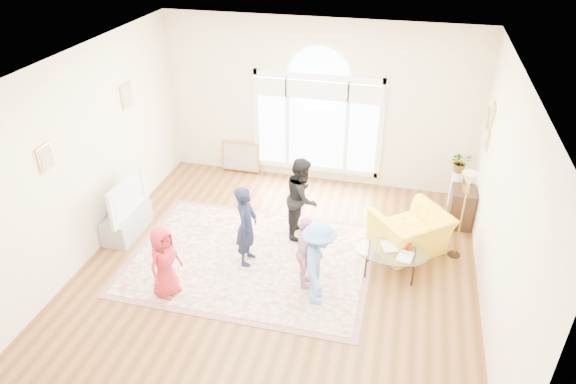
% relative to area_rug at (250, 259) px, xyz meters
% --- Properties ---
extents(ground, '(6.00, 6.00, 0.00)m').
position_rel_area_rug_xyz_m(ground, '(0.49, -0.08, -0.01)').
color(ground, '#583616').
rests_on(ground, ground).
extents(room_shell, '(6.00, 6.00, 6.00)m').
position_rel_area_rug_xyz_m(room_shell, '(0.50, 2.75, 1.56)').
color(room_shell, beige).
rests_on(room_shell, ground).
extents(area_rug, '(3.60, 2.60, 0.02)m').
position_rel_area_rug_xyz_m(area_rug, '(0.00, 0.00, 0.00)').
color(area_rug, beige).
rests_on(area_rug, ground).
extents(rug_border, '(3.80, 2.80, 0.01)m').
position_rel_area_rug_xyz_m(rug_border, '(-0.00, 0.00, -0.00)').
color(rug_border, '#905D5B').
rests_on(rug_border, ground).
extents(tv_console, '(0.45, 1.00, 0.42)m').
position_rel_area_rug_xyz_m(tv_console, '(-2.26, 0.22, 0.20)').
color(tv_console, '#96989E').
rests_on(tv_console, ground).
extents(television, '(0.18, 1.16, 0.67)m').
position_rel_area_rug_xyz_m(television, '(-2.26, 0.22, 0.74)').
color(television, black).
rests_on(television, tv_console).
extents(coffee_table, '(1.11, 0.72, 0.54)m').
position_rel_area_rug_xyz_m(coffee_table, '(2.18, 0.19, 0.39)').
color(coffee_table, silver).
rests_on(coffee_table, ground).
extents(armchair, '(1.45, 1.43, 0.71)m').
position_rel_area_rug_xyz_m(armchair, '(2.43, 0.85, 0.34)').
color(armchair, yellow).
rests_on(armchair, ground).
extents(side_cabinet, '(0.40, 0.50, 0.70)m').
position_rel_area_rug_xyz_m(side_cabinet, '(3.27, 1.85, 0.34)').
color(side_cabinet, black).
rests_on(side_cabinet, ground).
extents(floor_lamp, '(0.32, 0.32, 1.51)m').
position_rel_area_rug_xyz_m(floor_lamp, '(3.16, 0.90, 1.27)').
color(floor_lamp, black).
rests_on(floor_lamp, ground).
extents(plant_pedestal, '(0.20, 0.20, 0.70)m').
position_rel_area_rug_xyz_m(plant_pedestal, '(3.19, 2.51, 0.34)').
color(plant_pedestal, white).
rests_on(plant_pedestal, ground).
extents(potted_plant, '(0.43, 0.40, 0.40)m').
position_rel_area_rug_xyz_m(potted_plant, '(3.19, 2.51, 0.89)').
color(potted_plant, '#33722D').
rests_on(potted_plant, plant_pedestal).
extents(leaning_picture, '(0.80, 0.14, 0.62)m').
position_rel_area_rug_xyz_m(leaning_picture, '(-1.08, 2.82, -0.01)').
color(leaning_picture, tan).
rests_on(leaning_picture, ground).
extents(child_red, '(0.50, 0.63, 1.12)m').
position_rel_area_rug_xyz_m(child_red, '(-0.92, -1.05, 0.57)').
color(child_red, '#AE222D').
rests_on(child_red, area_rug).
extents(child_navy, '(0.33, 0.49, 1.33)m').
position_rel_area_rug_xyz_m(child_navy, '(-0.02, -0.06, 0.68)').
color(child_navy, '#141A34').
rests_on(child_navy, area_rug).
extents(child_black, '(0.56, 0.71, 1.41)m').
position_rel_area_rug_xyz_m(child_black, '(0.64, 0.90, 0.72)').
color(child_black, black).
rests_on(child_black, area_rug).
extents(child_pink, '(0.41, 0.73, 1.17)m').
position_rel_area_rug_xyz_m(child_pink, '(0.98, -0.41, 0.60)').
color(child_pink, pink).
rests_on(child_pink, area_rug).
extents(child_blue, '(0.61, 0.90, 1.30)m').
position_rel_area_rug_xyz_m(child_blue, '(1.21, -0.67, 0.66)').
color(child_blue, '#5E93DC').
rests_on(child_blue, area_rug).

